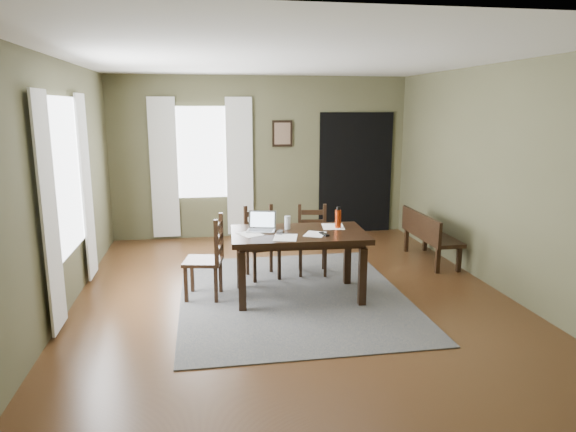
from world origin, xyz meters
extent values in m
cube|color=#492C16|center=(0.00, 0.00, -0.01)|extent=(5.00, 6.00, 0.01)
cube|color=brown|center=(0.00, 3.00, 1.35)|extent=(5.00, 0.02, 2.70)
cube|color=brown|center=(0.00, -3.00, 1.35)|extent=(5.00, 0.02, 2.70)
cube|color=brown|center=(-2.50, 0.00, 1.35)|extent=(0.02, 6.00, 2.70)
cube|color=brown|center=(2.50, 0.00, 1.35)|extent=(0.02, 6.00, 2.70)
cube|color=white|center=(0.00, 0.00, 2.70)|extent=(5.00, 6.00, 0.02)
cube|color=#484848|center=(0.00, 0.00, 0.01)|extent=(2.60, 3.20, 0.01)
cube|color=black|center=(0.07, -0.04, 0.75)|extent=(1.58, 0.99, 0.06)
cube|color=black|center=(0.07, -0.04, 0.70)|extent=(1.41, 0.82, 0.05)
cube|color=black|center=(-0.62, -0.37, 0.34)|extent=(0.09, 0.09, 0.66)
cube|color=black|center=(-0.58, 0.35, 0.34)|extent=(0.09, 0.09, 0.66)
cube|color=black|center=(0.72, -0.43, 0.34)|extent=(0.09, 0.09, 0.66)
cube|color=black|center=(0.75, 0.29, 0.34)|extent=(0.09, 0.09, 0.66)
cube|color=black|center=(-1.03, 0.10, 0.44)|extent=(0.49, 0.49, 0.04)
cube|color=black|center=(-1.16, 0.30, 0.22)|extent=(0.05, 0.05, 0.41)
cube|color=black|center=(-0.83, 0.24, 0.22)|extent=(0.05, 0.05, 0.41)
cube|color=black|center=(-1.23, -0.03, 0.22)|extent=(0.05, 0.05, 0.41)
cube|color=black|center=(-0.89, -0.10, 0.22)|extent=(0.05, 0.05, 0.41)
cube|color=black|center=(-0.81, 0.24, 0.71)|extent=(0.05, 0.05, 0.52)
cube|color=black|center=(-0.87, -0.11, 0.71)|extent=(0.05, 0.05, 0.52)
cube|color=black|center=(-0.84, 0.07, 0.57)|extent=(0.08, 0.31, 0.07)
cube|color=black|center=(-0.84, 0.07, 0.71)|extent=(0.08, 0.31, 0.07)
cube|color=black|center=(-0.84, 0.07, 0.86)|extent=(0.08, 0.31, 0.07)
cube|color=black|center=(-0.26, 0.70, 0.43)|extent=(0.47, 0.47, 0.04)
cube|color=black|center=(-0.39, 0.51, 0.21)|extent=(0.05, 0.05, 0.40)
cube|color=black|center=(-0.45, 0.83, 0.21)|extent=(0.05, 0.05, 0.40)
cube|color=black|center=(-0.07, 0.57, 0.21)|extent=(0.05, 0.05, 0.40)
cube|color=black|center=(-0.13, 0.89, 0.21)|extent=(0.05, 0.05, 0.40)
cube|color=black|center=(-0.47, 0.85, 0.69)|extent=(0.05, 0.05, 0.50)
cube|color=black|center=(-0.13, 0.91, 0.69)|extent=(0.05, 0.05, 0.50)
cube|color=black|center=(-0.30, 0.88, 0.55)|extent=(0.30, 0.08, 0.07)
cube|color=black|center=(-0.30, 0.88, 0.69)|extent=(0.30, 0.08, 0.07)
cube|color=black|center=(-0.30, 0.88, 0.82)|extent=(0.30, 0.08, 0.07)
cube|color=black|center=(0.41, 0.76, 0.42)|extent=(0.45, 0.45, 0.04)
cube|color=black|center=(0.22, 0.63, 0.20)|extent=(0.04, 0.04, 0.39)
cube|color=black|center=(0.28, 0.94, 0.20)|extent=(0.04, 0.04, 0.39)
cube|color=black|center=(0.54, 0.58, 0.20)|extent=(0.04, 0.04, 0.39)
cube|color=black|center=(0.59, 0.89, 0.20)|extent=(0.04, 0.04, 0.39)
cube|color=black|center=(0.27, 0.96, 0.67)|extent=(0.05, 0.05, 0.49)
cube|color=black|center=(0.60, 0.91, 0.67)|extent=(0.05, 0.05, 0.49)
cube|color=black|center=(0.44, 0.94, 0.54)|extent=(0.29, 0.07, 0.07)
cube|color=black|center=(0.44, 0.94, 0.67)|extent=(0.29, 0.07, 0.07)
cube|color=black|center=(0.44, 0.94, 0.80)|extent=(0.29, 0.07, 0.07)
cube|color=black|center=(2.22, 1.04, 0.38)|extent=(0.40, 1.26, 0.05)
cube|color=black|center=(2.37, 0.50, 0.18)|extent=(0.05, 0.05, 0.35)
cube|color=black|center=(2.07, 0.50, 0.18)|extent=(0.05, 0.05, 0.35)
cube|color=black|center=(2.37, 1.58, 0.18)|extent=(0.05, 0.05, 0.35)
cube|color=black|center=(2.07, 1.58, 0.18)|extent=(0.05, 0.05, 0.35)
cube|color=black|center=(2.04, 1.04, 0.56)|extent=(0.04, 1.26, 0.31)
cube|color=#B7B7BC|center=(-0.36, 0.06, 0.79)|extent=(0.37, 0.30, 0.02)
cube|color=#B7B7BC|center=(-0.33, 0.17, 0.90)|extent=(0.32, 0.14, 0.21)
cube|color=silver|center=(-0.33, 0.16, 0.90)|extent=(0.28, 0.11, 0.17)
cube|color=#3F3F42|center=(-0.36, 0.05, 0.80)|extent=(0.30, 0.20, 0.00)
cube|color=#3F3F42|center=(-0.16, -0.09, 0.80)|extent=(0.09, 0.12, 0.03)
cube|color=black|center=(0.32, -0.23, 0.79)|extent=(0.09, 0.18, 0.02)
cylinder|color=silver|center=(-0.04, 0.12, 0.86)|extent=(0.08, 0.08, 0.16)
cylinder|color=#AC2E0D|center=(0.56, 0.08, 0.89)|extent=(0.09, 0.09, 0.22)
cylinder|color=black|center=(0.56, 0.08, 1.02)|extent=(0.05, 0.05, 0.03)
cube|color=white|center=(-0.49, -0.06, 0.78)|extent=(0.32, 0.35, 0.00)
cube|color=white|center=(0.23, -0.18, 0.78)|extent=(0.32, 0.35, 0.00)
cube|color=white|center=(0.52, 0.15, 0.78)|extent=(0.30, 0.36, 0.00)
cube|color=white|center=(-0.13, -0.28, 0.78)|extent=(0.32, 0.38, 0.00)
cube|color=white|center=(-2.47, 0.20, 1.45)|extent=(0.01, 1.30, 1.70)
cube|color=white|center=(-1.00, 2.97, 1.45)|extent=(1.00, 0.01, 1.50)
cube|color=silver|center=(-2.44, -0.62, 1.20)|extent=(0.03, 0.48, 2.30)
cube|color=silver|center=(-2.44, 1.02, 1.20)|extent=(0.03, 0.48, 2.30)
cube|color=silver|center=(-1.62, 2.94, 1.20)|extent=(0.44, 0.03, 2.30)
cube|color=silver|center=(-0.38, 2.94, 1.20)|extent=(0.44, 0.03, 2.30)
cube|color=black|center=(0.35, 2.97, 1.75)|extent=(0.34, 0.03, 0.44)
cube|color=brown|center=(0.35, 2.96, 1.75)|extent=(0.27, 0.01, 0.36)
cube|color=black|center=(1.65, 2.97, 1.05)|extent=(1.30, 0.03, 2.10)
camera|label=1|loc=(-1.00, -5.66, 2.18)|focal=32.00mm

